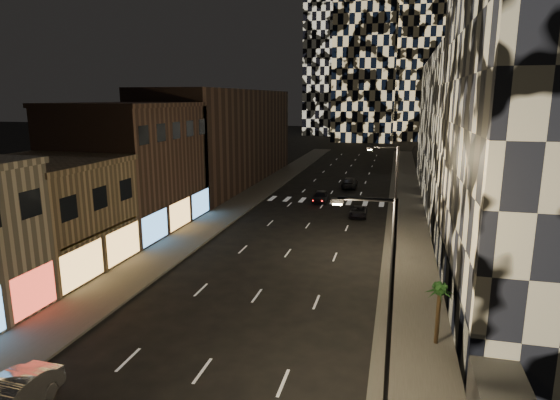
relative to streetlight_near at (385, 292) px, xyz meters
The scene contains 16 objects.
sidewalk_left 44.33m from the streetlight_near, 114.65° to the left, with size 4.00×120.00×0.15m, color #47443F.
sidewalk_right 40.38m from the streetlight_near, 87.64° to the left, with size 4.00×120.00×0.15m, color #47443F.
curb_left 43.50m from the streetlight_near, 112.12° to the left, with size 0.20×120.00×0.15m, color #4C4C47.
curb_right 40.35m from the streetlight_near, 90.65° to the left, with size 0.20×120.00×0.15m, color #4C4C47.
retail_tan 27.67m from the streetlight_near, 156.55° to the left, with size 10.00×10.00×8.00m, color #806A4D.
retail_brown 34.58m from the streetlight_near, 137.17° to the left, with size 10.00×15.00×12.00m, color #483229.
retail_filler_left 56.09m from the streetlight_near, 116.89° to the left, with size 10.00×40.00×14.00m, color #483229.
midrise_base 15.51m from the streetlight_near, 74.78° to the left, with size 0.60×25.00×3.00m, color #383838.
midrise_filler_right 48.56m from the streetlight_near, 76.08° to the left, with size 16.00×40.00×18.00m, color #232326.
streetlight_near is the anchor object (origin of this frame).
streetlight_far 20.00m from the streetlight_near, 90.00° to the left, with size 2.55×0.25×9.00m.
car_silver_parked 15.87m from the streetlight_near, 164.63° to the right, with size 1.66×4.76×1.57m, color #9D9EA3.
car_dark_midlane 40.39m from the streetlight_near, 102.75° to the left, with size 1.77×4.40×1.50m, color black.
car_dark_oncoming 50.53m from the streetlight_near, 97.21° to the left, with size 2.11×5.19×1.51m, color black.
car_dark_rightlane 33.51m from the streetlight_near, 96.34° to the left, with size 1.88×4.08×1.13m, color black.
palm_tree 7.19m from the streetlight_near, 66.54° to the left, with size 1.71×1.68×3.35m.
Camera 1 is at (8.55, -7.67, 12.82)m, focal length 30.00 mm.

